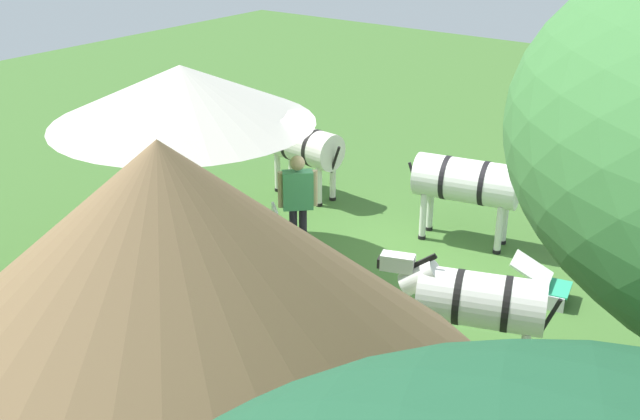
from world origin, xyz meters
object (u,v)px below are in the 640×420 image
object	(u,v)px
patio_chair_near_hut	(269,230)
zebra_toward_hut	(470,182)
standing_watcher	(628,214)
zebra_by_umbrella	(476,301)
shade_umbrella	(182,94)
patio_dining_table	(192,230)
patio_chair_near_lawn	(114,248)
guest_beside_umbrella	(298,198)
zebra_nearest_camera	(302,145)
thatched_hut	(176,358)
striped_lounge_chair	(542,283)

from	to	relation	value
patio_chair_near_hut	zebra_toward_hut	bearing A→B (deg)	-89.96
standing_watcher	zebra_toward_hut	xyz separation A→B (m)	(2.40, 0.24, 0.01)
zebra_by_umbrella	shade_umbrella	bearing A→B (deg)	72.33
patio_chair_near_hut	shade_umbrella	bearing A→B (deg)	90.00
patio_dining_table	patio_chair_near_lawn	xyz separation A→B (m)	(0.66, 0.96, -0.13)
guest_beside_umbrella	patio_chair_near_lawn	bearing A→B (deg)	-172.11
guest_beside_umbrella	standing_watcher	world-z (taller)	standing_watcher
shade_umbrella	standing_watcher	world-z (taller)	shade_umbrella
standing_watcher	zebra_nearest_camera	size ratio (longest dim) A/B	0.83
standing_watcher	zebra_by_umbrella	size ratio (longest dim) A/B	0.85
guest_beside_umbrella	patio_dining_table	bearing A→B (deg)	-174.78
shade_umbrella	thatched_hut	bearing A→B (deg)	135.34
standing_watcher	patio_chair_near_hut	bearing A→B (deg)	93.00
striped_lounge_chair	patio_chair_near_hut	bearing A→B (deg)	-81.52
shade_umbrella	zebra_toward_hut	distance (m)	4.73
patio_chair_near_hut	standing_watcher	bearing A→B (deg)	-108.11
standing_watcher	striped_lounge_chair	xyz separation A→B (m)	(0.68, 1.28, -0.80)
shade_umbrella	zebra_nearest_camera	xyz separation A→B (m)	(0.48, -3.33, -1.75)
zebra_nearest_camera	zebra_by_umbrella	bearing A→B (deg)	-116.29
thatched_hut	zebra_toward_hut	xyz separation A→B (m)	(1.14, -7.33, -1.18)
standing_watcher	zebra_by_umbrella	bearing A→B (deg)	140.58
thatched_hut	patio_chair_near_lawn	distance (m)	5.87
zebra_toward_hut	standing_watcher	bearing A→B (deg)	84.06
guest_beside_umbrella	thatched_hut	bearing A→B (deg)	-104.09
standing_watcher	zebra_by_umbrella	xyz separation A→B (m)	(0.72, 3.43, -0.08)
thatched_hut	guest_beside_umbrella	size ratio (longest dim) A/B	2.98
shade_umbrella	guest_beside_umbrella	world-z (taller)	shade_umbrella
zebra_toward_hut	zebra_nearest_camera	bearing A→B (deg)	-101.83
shade_umbrella	patio_dining_table	distance (m)	2.09
standing_watcher	patio_chair_near_lawn	bearing A→B (deg)	99.53
thatched_hut	patio_dining_table	size ratio (longest dim) A/B	3.73
zebra_nearest_camera	zebra_toward_hut	distance (m)	3.40
patio_chair_near_lawn	zebra_by_umbrella	size ratio (longest dim) A/B	0.44
zebra_nearest_camera	zebra_toward_hut	xyz separation A→B (m)	(-3.40, 0.01, 0.07)
patio_chair_near_lawn	striped_lounge_chair	bearing A→B (deg)	66.04
patio_dining_table	zebra_nearest_camera	bearing A→B (deg)	-81.81
standing_watcher	zebra_by_umbrella	distance (m)	3.51
standing_watcher	striped_lounge_chair	distance (m)	1.66
thatched_hut	zebra_by_umbrella	size ratio (longest dim) A/B	2.48
thatched_hut	standing_watcher	xyz separation A→B (m)	(-1.26, -7.57, -1.19)
patio_dining_table	thatched_hut	bearing A→B (deg)	135.34
patio_chair_near_lawn	patio_chair_near_hut	world-z (taller)	same
guest_beside_umbrella	striped_lounge_chair	xyz separation A→B (m)	(-3.56, -1.05, -0.78)
patio_chair_near_hut	zebra_by_umbrella	xyz separation A→B (m)	(-3.83, 0.74, 0.44)
patio_chair_near_hut	guest_beside_umbrella	bearing A→B (deg)	-88.96
patio_chair_near_hut	zebra_toward_hut	xyz separation A→B (m)	(-2.15, -2.45, 0.53)
zebra_nearest_camera	patio_chair_near_hut	bearing A→B (deg)	-147.11
patio_chair_near_hut	zebra_by_umbrella	bearing A→B (deg)	-149.73
thatched_hut	zebra_nearest_camera	world-z (taller)	thatched_hut
patio_chair_near_lawn	guest_beside_umbrella	world-z (taller)	guest_beside_umbrella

